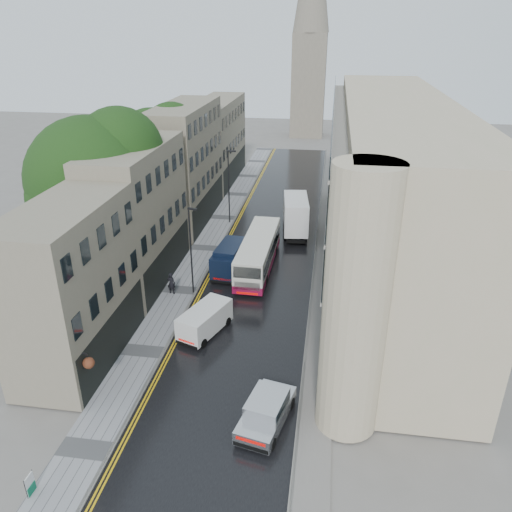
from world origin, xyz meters
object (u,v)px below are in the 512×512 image
(white_van, at_px, (181,328))
(estate_sign, at_px, (30,484))
(navy_van, at_px, (213,265))
(tree_far, at_px, (155,167))
(lamp_post_near, at_px, (191,252))
(tree_near, at_px, (94,201))
(cream_bus, at_px, (239,267))
(lamp_post_far, at_px, (229,187))
(silver_hatchback, at_px, (239,426))
(white_lorry, at_px, (285,221))
(pedestrian, at_px, (171,283))

(white_van, relative_size, estate_sign, 4.21)
(navy_van, bearing_deg, tree_far, 131.86)
(lamp_post_near, bearing_deg, tree_near, -172.61)
(navy_van, distance_m, lamp_post_near, 3.52)
(tree_far, distance_m, cream_bus, 16.69)
(tree_near, bearing_deg, lamp_post_far, 62.20)
(cream_bus, height_order, silver_hatchback, cream_bus)
(white_lorry, height_order, white_van, white_lorry)
(cream_bus, distance_m, lamp_post_near, 4.52)
(estate_sign, bearing_deg, pedestrian, 89.74)
(tree_near, height_order, lamp_post_far, tree_near)
(lamp_post_far, distance_m, estate_sign, 34.83)
(white_lorry, relative_size, navy_van, 1.41)
(tree_near, distance_m, lamp_post_far, 16.58)
(white_lorry, relative_size, estate_sign, 7.38)
(cream_bus, distance_m, white_van, 8.90)
(tree_near, bearing_deg, estate_sign, -74.88)
(white_lorry, distance_m, lamp_post_far, 7.51)
(estate_sign, bearing_deg, silver_hatchback, 30.22)
(tree_far, bearing_deg, lamp_post_near, -61.90)
(cream_bus, xyz_separation_m, white_van, (-2.33, -8.58, -0.46))
(white_lorry, height_order, estate_sign, white_lorry)
(cream_bus, height_order, white_van, cream_bus)
(tree_near, relative_size, tree_far, 1.11)
(silver_hatchback, bearing_deg, estate_sign, -139.20)
(cream_bus, xyz_separation_m, white_lorry, (2.81, 9.63, 0.54))
(silver_hatchback, distance_m, white_van, 9.74)
(tree_near, xyz_separation_m, tree_far, (0.30, 13.00, -0.72))
(pedestrian, distance_m, estate_sign, 18.73)
(tree_far, height_order, lamp_post_near, tree_far)
(pedestrian, height_order, lamp_post_near, lamp_post_near)
(pedestrian, height_order, estate_sign, pedestrian)
(pedestrian, bearing_deg, estate_sign, 93.62)
(cream_bus, xyz_separation_m, navy_van, (-2.20, 0.25, -0.07))
(tree_near, distance_m, estate_sign, 21.83)
(cream_bus, bearing_deg, pedestrian, -150.55)
(silver_hatchback, xyz_separation_m, lamp_post_near, (-6.32, 14.48, 2.78))
(tree_far, bearing_deg, navy_van, -53.48)
(tree_far, height_order, white_van, tree_far)
(white_van, height_order, navy_van, navy_van)
(silver_hatchback, height_order, lamp_post_far, lamp_post_far)
(white_van, xyz_separation_m, pedestrian, (-2.56, 5.94, 0.02))
(lamp_post_near, bearing_deg, silver_hatchback, -51.38)
(pedestrian, bearing_deg, silver_hatchback, 125.30)
(silver_hatchback, bearing_deg, pedestrian, 132.00)
(navy_van, bearing_deg, silver_hatchback, -67.45)
(tree_near, height_order, lamp_post_near, tree_near)
(white_lorry, xyz_separation_m, silver_hatchback, (0.24, -26.33, -1.14))
(pedestrian, xyz_separation_m, lamp_post_far, (1.43, 15.89, 2.96))
(tree_far, bearing_deg, tree_near, -91.32)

